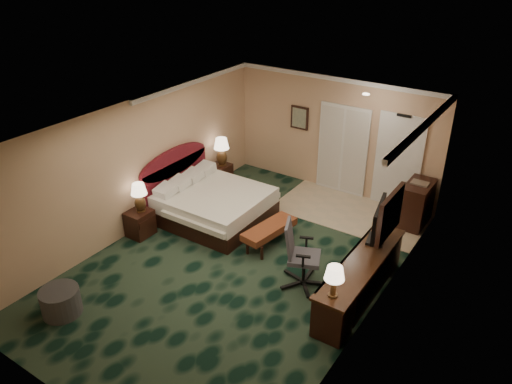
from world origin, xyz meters
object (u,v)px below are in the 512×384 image
Objects in this scene: lamp_far at (222,152)px; desk at (360,279)px; nightstand_far at (220,176)px; tv at (378,223)px; bed at (215,206)px; lamp_near at (140,197)px; ottoman at (61,302)px; minibar at (416,204)px; nightstand_near at (140,223)px; bed_bench at (269,235)px; desk_chair at (305,255)px.

desk is (4.42, -2.09, -0.52)m from lamp_far.
nightstand_far is 4.69m from tv.
lamp_near is at bearing -124.52° from bed.
tv is at bearing 15.58° from lamp_near.
lamp_near is 2.60m from ottoman.
minibar is (3.58, 2.18, 0.14)m from bed.
lamp_near is at bearing -173.02° from desk.
nightstand_near is at bearing -123.83° from bed.
bed_bench is 1.43m from desk_chair.
minibar is (4.47, 3.50, 0.20)m from nightstand_near.
nightstand_near is at bearing -145.35° from bed_bench.
desk_chair is at bearing -169.10° from desk.
desk_chair reaches higher than nightstand_near.
bed is 3.03× the size of lamp_far.
bed is 3.65m from desk.
nightstand_near is 0.86× the size of ottoman.
tv is 0.77× the size of desk_chair.
lamp_near reaches higher than desk.
bed reaches higher than nightstand_far.
desk is at bearing -97.46° from tv.
nightstand_far is at bearing 89.84° from nightstand_near.
minibar is at bearing 31.28° from bed.
lamp_near is (0.01, -2.58, 0.56)m from nightstand_far.
desk_chair is (3.50, 0.36, -0.23)m from lamp_near.
ottoman is at bearing -122.93° from minibar.
tv is (2.07, 0.14, 0.90)m from bed_bench.
tv is 0.99× the size of minibar.
ottoman is 0.24× the size of desk.
lamp_far reaches higher than nightstand_far.
nightstand_near is (-0.89, -1.32, -0.06)m from bed.
tv reaches higher than nightstand_far.
nightstand_near is at bearing -141.94° from minibar.
tv reaches higher than lamp_near.
nightstand_near is 0.57m from lamp_near.
tv reaches higher than bed_bench.
bed_bench is (1.47, -0.18, -0.12)m from bed.
lamp_far is at bearing 88.99° from nightstand_near.
desk_chair is 1.29× the size of minibar.
nightstand_near is 2.76m from lamp_far.
minibar is (4.46, 0.86, 0.19)m from nightstand_far.
lamp_far reaches higher than desk.
desk_chair is at bearing -18.97° from bed.
desk is at bearing -90.03° from minibar.
ottoman is 0.67× the size of minibar.
minibar is (0.00, 2.90, 0.10)m from desk.
lamp_far is 5.16m from ottoman.
nightstand_far is at bearing 97.30° from ottoman.
nightstand_near is 3.56m from desk_chair.
tv is at bearing -91.13° from minibar.
desk_chair reaches higher than bed_bench.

